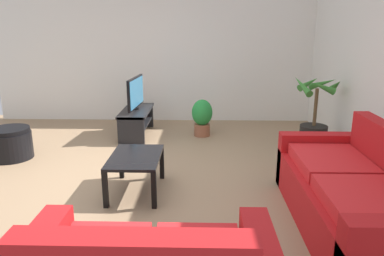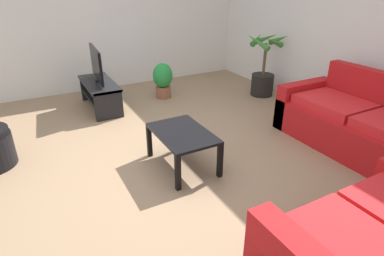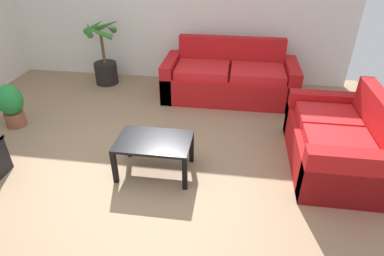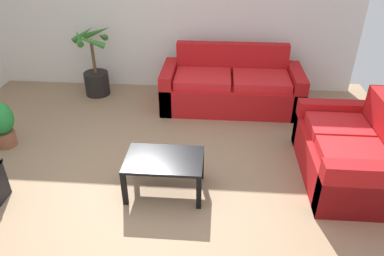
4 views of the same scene
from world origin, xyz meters
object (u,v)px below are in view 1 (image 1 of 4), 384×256
couch_main (355,198)px  coffee_table (135,161)px  tv_stand (137,118)px  potted_palm (314,124)px  potted_plant_small (202,116)px  ottoman (11,143)px  tv (136,93)px

couch_main → coffee_table: 2.21m
tv_stand → potted_palm: bearing=74.8°
potted_plant_small → coffee_table: bearing=-18.3°
potted_palm → potted_plant_small: potted_palm is taller
potted_palm → ottoman: (0.44, -4.27, -0.19)m
tv_stand → coffee_table: 2.24m
coffee_table → potted_plant_small: (-2.19, 0.73, -0.02)m
couch_main → coffee_table: (-0.73, -2.08, 0.05)m
potted_palm → ottoman: bearing=-84.1°
coffee_table → ottoman: ottoman is taller
couch_main → potted_plant_small: 3.22m
coffee_table → ottoman: 2.18m
potted_palm → potted_plant_small: bearing=-113.9°
coffee_table → potted_plant_small: 2.31m
tv → potted_palm: bearing=74.8°
ottoman → potted_palm: bearing=95.9°
potted_plant_small → potted_palm: bearing=66.1°
coffee_table → potted_palm: potted_palm is taller
coffee_table → potted_plant_small: bearing=161.7°
couch_main → ottoman: size_ratio=3.68×
tv_stand → coffee_table: size_ratio=1.36×
couch_main → potted_palm: (-2.20, 0.27, 0.10)m
tv → potted_palm: potted_palm is taller
tv → ottoman: 2.01m
tv → coffee_table: (2.21, 0.37, -0.36)m
tv → ottoman: tv is taller
couch_main → potted_plant_small: couch_main is taller
couch_main → tv: tv is taller
coffee_table → ottoman: bearing=-118.2°
tv → potted_palm: size_ratio=0.80×
couch_main → potted_plant_small: (-2.92, -1.36, 0.03)m
potted_palm → couch_main: bearing=-7.0°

